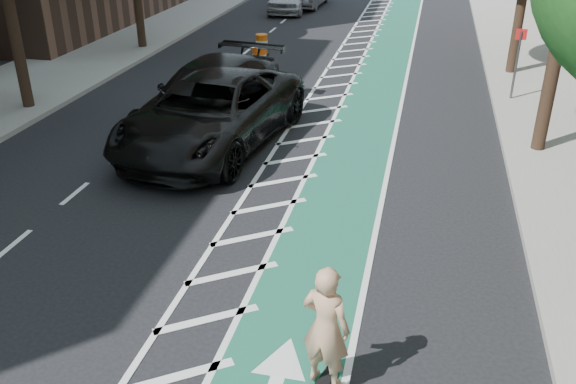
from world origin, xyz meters
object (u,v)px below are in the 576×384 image
(suv_near, at_px, (212,112))
(suv_far, at_px, (211,96))
(skateboarder, at_px, (326,327))
(barrel_a, at_px, (207,95))

(suv_near, xyz_separation_m, suv_far, (-0.56, 1.43, -0.02))
(suv_far, bearing_deg, skateboarder, -54.87)
(suv_near, distance_m, barrel_a, 3.22)
(barrel_a, bearing_deg, skateboarder, -62.76)
(suv_near, bearing_deg, skateboarder, -53.64)
(skateboarder, bearing_deg, suv_far, -46.45)
(suv_near, distance_m, suv_far, 1.54)
(skateboarder, xyz_separation_m, barrel_a, (-5.90, 11.46, -0.60))
(suv_far, bearing_deg, suv_near, -61.22)
(suv_far, xyz_separation_m, barrel_a, (-0.68, 1.50, -0.49))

